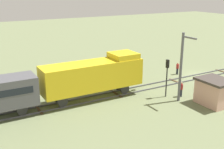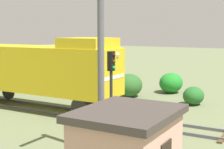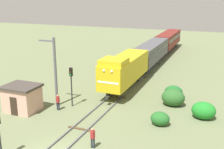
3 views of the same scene
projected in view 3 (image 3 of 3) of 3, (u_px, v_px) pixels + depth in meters
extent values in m
cube|color=#4C3823|center=(80.00, 129.00, 24.98)|extent=(2.40, 0.24, 0.09)
cube|color=#4C3823|center=(117.00, 96.00, 32.96)|extent=(2.40, 0.24, 0.09)
cube|color=#4C3823|center=(139.00, 77.00, 40.95)|extent=(2.40, 0.24, 0.09)
cube|color=#4C3823|center=(153.00, 63.00, 48.93)|extent=(2.40, 0.24, 0.09)
cube|color=#4C3823|center=(164.00, 54.00, 56.91)|extent=(2.40, 0.24, 0.09)
cube|color=#4C3823|center=(172.00, 46.00, 64.90)|extent=(2.40, 0.24, 0.09)
cube|color=gold|center=(125.00, 69.00, 34.90)|extent=(2.90, 11.00, 2.90)
cube|color=gold|center=(114.00, 61.00, 30.94)|extent=(2.75, 2.80, 0.60)
cube|color=gold|center=(108.00, 81.00, 29.95)|extent=(2.84, 0.10, 2.84)
cube|color=white|center=(108.00, 83.00, 29.97)|extent=(2.46, 0.06, 0.20)
sphere|color=white|center=(104.00, 70.00, 29.76)|extent=(0.28, 0.28, 0.28)
sphere|color=white|center=(112.00, 71.00, 29.44)|extent=(0.28, 0.28, 0.28)
cylinder|color=#262628|center=(107.00, 98.00, 30.19)|extent=(0.36, 0.50, 0.36)
cylinder|color=#262628|center=(109.00, 92.00, 32.40)|extent=(0.18, 1.10, 1.10)
cylinder|color=#262628|center=(120.00, 94.00, 31.88)|extent=(0.18, 1.10, 1.10)
cylinder|color=#262628|center=(129.00, 76.00, 39.00)|extent=(0.18, 1.10, 1.10)
cylinder|color=#262628|center=(139.00, 77.00, 38.48)|extent=(0.18, 1.10, 1.10)
cube|color=#4C4C51|center=(151.00, 51.00, 46.64)|extent=(2.80, 14.00, 2.70)
cube|color=black|center=(151.00, 49.00, 46.55)|extent=(2.84, 12.88, 0.64)
cylinder|color=#262628|center=(137.00, 69.00, 42.59)|extent=(0.16, 0.96, 0.96)
cylinder|color=#262628|center=(147.00, 70.00, 42.07)|extent=(0.16, 0.96, 0.96)
cylinder|color=#262628|center=(154.00, 56.00, 52.22)|extent=(0.16, 0.96, 0.96)
cylinder|color=#262628|center=(162.00, 56.00, 51.70)|extent=(0.16, 0.96, 0.96)
cube|color=maroon|center=(168.00, 39.00, 59.67)|extent=(2.80, 14.00, 2.70)
cube|color=black|center=(169.00, 37.00, 59.57)|extent=(2.84, 12.88, 0.64)
cylinder|color=#262628|center=(159.00, 52.00, 55.61)|extent=(0.16, 0.96, 0.96)
cylinder|color=#262628|center=(166.00, 52.00, 55.09)|extent=(0.16, 0.96, 0.96)
cylinder|color=#262628|center=(169.00, 43.00, 65.24)|extent=(0.16, 0.96, 0.96)
cylinder|color=#262628|center=(176.00, 44.00, 64.72)|extent=(0.16, 0.96, 0.96)
cylinder|color=#262628|center=(72.00, 87.00, 29.65)|extent=(0.14, 0.14, 4.27)
cube|color=black|center=(71.00, 72.00, 29.19)|extent=(0.32, 0.24, 0.90)
sphere|color=#390606|center=(70.00, 70.00, 28.99)|extent=(0.16, 0.16, 0.16)
sphere|color=#3C3306|center=(70.00, 72.00, 29.07)|extent=(0.16, 0.16, 0.16)
sphere|color=green|center=(70.00, 75.00, 29.15)|extent=(0.16, 0.16, 0.16)
cylinder|color=#262B38|center=(92.00, 143.00, 21.90)|extent=(0.15, 0.15, 0.85)
cylinder|color=#262B38|center=(94.00, 143.00, 21.82)|extent=(0.15, 0.15, 0.85)
cylinder|color=maroon|center=(93.00, 134.00, 21.66)|extent=(0.38, 0.38, 0.62)
sphere|color=tan|center=(93.00, 129.00, 21.54)|extent=(0.23, 0.23, 0.23)
cylinder|color=#262B38|center=(57.00, 106.00, 29.11)|extent=(0.15, 0.15, 0.85)
cylinder|color=#262B38|center=(59.00, 106.00, 29.04)|extent=(0.15, 0.15, 0.85)
cylinder|color=maroon|center=(58.00, 100.00, 28.88)|extent=(0.38, 0.38, 0.62)
sphere|color=tan|center=(58.00, 96.00, 28.76)|extent=(0.23, 0.23, 0.23)
cylinder|color=#595960|center=(56.00, 72.00, 29.41)|extent=(0.28, 0.28, 7.40)
cube|color=#595960|center=(46.00, 41.00, 28.83)|extent=(1.80, 0.16, 0.16)
cube|color=#D19E8C|center=(22.00, 99.00, 28.72)|extent=(3.20, 2.60, 2.50)
cube|color=#3F3833|center=(21.00, 86.00, 28.35)|extent=(3.50, 2.90, 0.24)
cube|color=#2D2319|center=(14.00, 106.00, 27.63)|extent=(0.80, 0.06, 1.90)
ellipsoid|color=#246026|center=(160.00, 119.00, 25.64)|extent=(1.76, 1.44, 1.28)
ellipsoid|color=#1E5E26|center=(173.00, 92.00, 32.29)|extent=(2.08, 1.70, 1.51)
ellipsoid|color=#207D26|center=(204.00, 110.00, 26.95)|extent=(2.30, 1.88, 1.67)
ellipsoid|color=#2A5B26|center=(173.00, 98.00, 30.14)|extent=(2.49, 2.04, 1.81)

